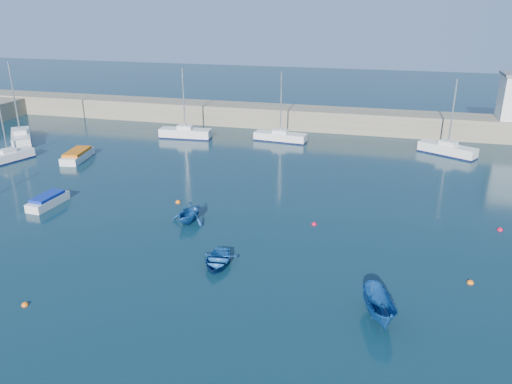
% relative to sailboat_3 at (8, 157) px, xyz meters
% --- Properties ---
extents(ground, '(220.00, 220.00, 0.00)m').
position_rel_sailboat_3_xyz_m(ground, '(25.23, -23.32, -0.55)').
color(ground, '#0C2734').
rests_on(ground, ground).
extents(back_wall, '(96.00, 4.50, 2.60)m').
position_rel_sailboat_3_xyz_m(back_wall, '(25.23, 22.68, 0.75)').
color(back_wall, '#766E5A').
rests_on(back_wall, ground).
extents(sailboat_3, '(2.99, 5.40, 6.96)m').
position_rel_sailboat_3_xyz_m(sailboat_3, '(0.00, 0.00, 0.00)').
color(sailboat_3, silver).
rests_on(sailboat_3, ground).
extents(sailboat_4, '(6.06, 6.78, 9.35)m').
position_rel_sailboat_3_xyz_m(sailboat_4, '(-3.84, 6.74, 0.09)').
color(sailboat_4, silver).
rests_on(sailboat_4, ground).
extents(sailboat_5, '(6.36, 2.15, 8.33)m').
position_rel_sailboat_3_xyz_m(sailboat_5, '(14.04, 13.70, 0.09)').
color(sailboat_5, silver).
rests_on(sailboat_5, ground).
extents(sailboat_6, '(6.35, 2.35, 8.12)m').
position_rel_sailboat_3_xyz_m(sailboat_6, '(25.51, 15.26, 0.00)').
color(sailboat_6, silver).
rests_on(sailboat_6, ground).
extents(sailboat_7, '(6.16, 4.48, 8.12)m').
position_rel_sailboat_3_xyz_m(sailboat_7, '(44.19, 14.32, 0.07)').
color(sailboat_7, silver).
rests_on(sailboat_7, ground).
extents(motorboat_1, '(1.55, 3.87, 0.93)m').
position_rel_sailboat_3_xyz_m(motorboat_1, '(11.50, -9.28, -0.11)').
color(motorboat_1, silver).
rests_on(motorboat_1, ground).
extents(motorboat_2, '(2.50, 5.15, 1.02)m').
position_rel_sailboat_3_xyz_m(motorboat_2, '(6.50, 2.50, -0.07)').
color(motorboat_2, silver).
rests_on(motorboat_2, ground).
extents(dinghy_center, '(2.67, 3.49, 0.67)m').
position_rel_sailboat_3_xyz_m(dinghy_center, '(28.04, -15.10, -0.21)').
color(dinghy_center, navy).
rests_on(dinghy_center, ground).
extents(dinghy_left, '(3.07, 3.41, 1.58)m').
position_rel_sailboat_3_xyz_m(dinghy_left, '(23.85, -9.40, 0.24)').
color(dinghy_left, navy).
rests_on(dinghy_left, ground).
extents(dinghy_right, '(2.35, 3.95, 1.43)m').
position_rel_sailboat_3_xyz_m(dinghy_right, '(38.04, -18.33, 0.17)').
color(dinghy_right, navy).
rests_on(dinghy_right, ground).
extents(buoy_0, '(0.38, 0.38, 0.38)m').
position_rel_sailboat_3_xyz_m(buoy_0, '(19.30, -22.02, -0.55)').
color(buoy_0, orange).
rests_on(buoy_0, ground).
extents(buoy_1, '(0.41, 0.41, 0.41)m').
position_rel_sailboat_3_xyz_m(buoy_1, '(33.01, -7.44, -0.55)').
color(buoy_1, '#B40D2A').
rests_on(buoy_1, ground).
extents(buoy_2, '(0.39, 0.39, 0.39)m').
position_rel_sailboat_3_xyz_m(buoy_2, '(43.18, -13.30, -0.55)').
color(buoy_2, orange).
rests_on(buoy_2, ground).
extents(buoy_3, '(0.42, 0.42, 0.42)m').
position_rel_sailboat_3_xyz_m(buoy_3, '(21.45, -5.98, -0.55)').
color(buoy_3, orange).
rests_on(buoy_3, ground).
extents(buoy_4, '(0.42, 0.42, 0.42)m').
position_rel_sailboat_3_xyz_m(buoy_4, '(46.24, -4.94, -0.55)').
color(buoy_4, '#B40D2A').
rests_on(buoy_4, ground).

